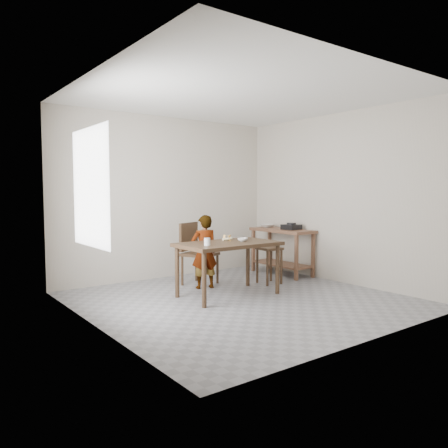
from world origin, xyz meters
TOP-DOWN VIEW (x-y plane):
  - floor at (0.00, 0.00)m, footprint 4.00×4.00m
  - ceiling at (0.00, 0.00)m, footprint 4.00×4.00m
  - wall_back at (0.00, 2.02)m, footprint 4.00×0.04m
  - wall_front at (0.00, -2.02)m, footprint 4.00×0.04m
  - wall_left at (-2.02, 0.00)m, footprint 0.04×4.00m
  - wall_right at (2.02, 0.00)m, footprint 0.04×4.00m
  - window_pane at (-1.97, 0.20)m, footprint 0.02×1.10m
  - dining_table at (0.00, 0.30)m, footprint 1.40×0.80m
  - prep_counter at (1.72, 1.00)m, footprint 0.50×1.20m
  - child at (-0.01, 0.89)m, footprint 0.46×0.36m
  - dining_chair at (0.09, 1.16)m, footprint 0.61×0.61m
  - stool at (1.01, 0.55)m, footprint 0.36×0.36m
  - glass_tumbler at (-0.44, 0.18)m, footprint 0.08×0.08m
  - small_bowl at (0.25, 0.29)m, footprint 0.17×0.17m
  - banana at (0.12, 0.48)m, footprint 0.19×0.15m
  - serving_bowl at (1.75, 1.41)m, footprint 0.23×0.23m
  - gas_burner at (1.75, 0.81)m, footprint 0.29×0.29m

SIDE VIEW (x-z plane):
  - floor at x=0.00m, z-range -0.04..0.00m
  - stool at x=1.01m, z-range 0.00..0.58m
  - dining_table at x=0.00m, z-range 0.00..0.75m
  - prep_counter at x=1.72m, z-range 0.00..0.80m
  - dining_chair at x=0.09m, z-range 0.00..0.97m
  - child at x=-0.01m, z-range 0.00..1.11m
  - small_bowl at x=0.25m, z-range 0.75..0.80m
  - banana at x=0.12m, z-range 0.75..0.81m
  - glass_tumbler at x=-0.44m, z-range 0.75..0.85m
  - serving_bowl at x=1.75m, z-range 0.80..0.86m
  - gas_burner at x=1.75m, z-range 0.80..0.89m
  - wall_back at x=0.00m, z-range 0.00..2.70m
  - wall_front at x=0.00m, z-range 0.00..2.70m
  - wall_left at x=-2.02m, z-range 0.00..2.70m
  - wall_right at x=2.02m, z-range 0.00..2.70m
  - window_pane at x=-1.97m, z-range 0.85..2.15m
  - ceiling at x=0.00m, z-range 2.70..2.74m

